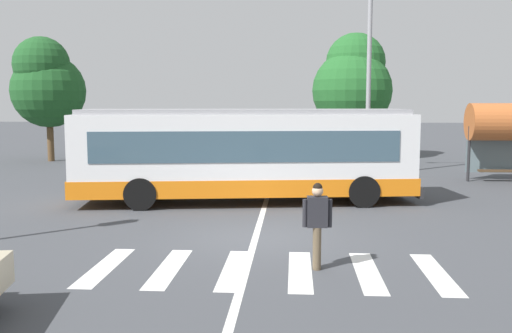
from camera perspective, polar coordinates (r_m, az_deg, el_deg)
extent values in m
plane|color=#424449|center=(13.86, 0.10, -7.21)|extent=(160.00, 160.00, 0.00)
cylinder|color=black|center=(20.33, 9.08, -1.47)|extent=(1.03, 0.44, 1.00)
cylinder|color=black|center=(18.08, 10.77, -2.49)|extent=(1.03, 0.44, 1.00)
cylinder|color=black|center=(19.94, -10.69, -1.65)|extent=(1.03, 0.44, 1.00)
cylinder|color=black|center=(17.64, -11.57, -2.73)|extent=(1.03, 0.44, 1.00)
cube|color=white|center=(18.53, -1.17, 1.35)|extent=(11.07, 4.02, 2.55)
cube|color=orange|center=(18.65, -1.16, -1.71)|extent=(11.18, 4.07, 0.55)
cube|color=#3D5666|center=(18.51, -1.17, 2.29)|extent=(9.79, 3.90, 0.96)
cube|color=#3D5666|center=(19.55, 14.89, 2.00)|extent=(0.35, 2.23, 1.63)
cube|color=black|center=(19.50, 14.96, 4.61)|extent=(0.33, 1.93, 0.28)
cube|color=#99999E|center=(18.46, -1.18, 5.54)|extent=(10.61, 3.76, 0.16)
cube|color=#28282B|center=(19.73, 15.07, -2.05)|extent=(0.47, 2.54, 0.36)
cylinder|color=brown|center=(11.40, 6.13, -8.07)|extent=(0.16, 0.16, 0.85)
cylinder|color=brown|center=(11.29, 6.16, -8.21)|extent=(0.16, 0.16, 0.85)
cube|color=#232328|center=(11.18, 6.19, -4.54)|extent=(0.41, 0.27, 0.60)
cylinder|color=#232328|center=(11.18, 4.96, -4.69)|extent=(0.10, 0.10, 0.55)
cylinder|color=#232328|center=(11.21, 7.42, -4.69)|extent=(0.10, 0.10, 0.55)
sphere|color=tan|center=(11.11, 6.22, -2.47)|extent=(0.22, 0.22, 0.22)
sphere|color=black|center=(11.10, 6.22, -2.13)|extent=(0.19, 0.19, 0.19)
cylinder|color=black|center=(32.46, -4.69, 1.22)|extent=(0.26, 0.66, 0.64)
cylinder|color=black|center=(32.11, -1.79, 1.18)|extent=(0.26, 0.66, 0.64)
cylinder|color=black|center=(29.77, -5.97, 0.73)|extent=(0.26, 0.66, 0.64)
cylinder|color=black|center=(29.38, -2.82, 0.69)|extent=(0.26, 0.66, 0.64)
cube|color=white|center=(30.89, -3.80, 1.56)|extent=(2.22, 4.65, 0.52)
cube|color=#3D5666|center=(30.77, -3.85, 2.43)|extent=(1.79, 2.30, 0.44)
cube|color=white|center=(30.75, -3.85, 2.78)|extent=(1.70, 2.11, 0.09)
cylinder|color=black|center=(31.77, 0.32, 1.13)|extent=(0.27, 0.66, 0.64)
cylinder|color=black|center=(31.52, 3.32, 1.08)|extent=(0.27, 0.66, 0.64)
cylinder|color=black|center=(29.04, -0.64, 0.62)|extent=(0.27, 0.66, 0.64)
cylinder|color=black|center=(28.76, 2.63, 0.56)|extent=(0.27, 0.66, 0.64)
cube|color=black|center=(30.23, 1.42, 1.46)|extent=(2.32, 4.68, 0.52)
cube|color=#3D5666|center=(30.10, 1.40, 2.36)|extent=(1.84, 2.33, 0.44)
cube|color=black|center=(30.09, 1.40, 2.71)|extent=(1.74, 2.14, 0.09)
cylinder|color=black|center=(31.83, 5.17, 1.11)|extent=(0.24, 0.65, 0.64)
cylinder|color=black|center=(31.82, 8.18, 1.07)|extent=(0.24, 0.65, 0.64)
cylinder|color=black|center=(29.06, 4.98, 0.60)|extent=(0.24, 0.65, 0.64)
cylinder|color=black|center=(29.04, 8.28, 0.56)|extent=(0.24, 0.65, 0.64)
cube|color=#38383D|center=(30.40, 6.66, 1.45)|extent=(2.07, 4.60, 0.52)
cube|color=#3D5666|center=(30.27, 6.67, 2.34)|extent=(1.72, 2.25, 0.44)
cube|color=#38383D|center=(30.25, 6.68, 2.69)|extent=(1.64, 2.06, 0.09)
cylinder|color=#28282B|center=(25.12, 20.62, 1.20)|extent=(0.12, 0.12, 2.30)
cylinder|color=#939399|center=(25.71, 11.28, 9.10)|extent=(0.20, 0.20, 9.03)
cylinder|color=brown|center=(33.72, -19.97, 2.63)|extent=(0.36, 0.36, 2.50)
sphere|color=#1E5123|center=(33.66, -20.15, 7.16)|extent=(4.05, 4.05, 4.05)
sphere|color=#1E5123|center=(33.46, -20.77, 9.57)|extent=(3.03, 3.03, 3.03)
cylinder|color=brown|center=(33.51, 9.56, 2.78)|extent=(0.36, 0.36, 2.35)
sphere|color=#236028|center=(33.45, 9.65, 7.54)|extent=(4.60, 4.60, 4.60)
sphere|color=#236028|center=(33.90, 9.99, 10.24)|extent=(3.45, 3.45, 3.45)
cube|color=silver|center=(11.91, -14.95, -9.71)|extent=(0.45, 2.74, 0.01)
cube|color=silver|center=(11.56, -8.75, -10.06)|extent=(0.45, 2.74, 0.01)
cube|color=silver|center=(11.36, -2.22, -10.30)|extent=(0.45, 2.74, 0.01)
cube|color=silver|center=(11.30, 4.47, -10.40)|extent=(0.45, 2.74, 0.01)
cube|color=silver|center=(11.39, 11.14, -10.37)|extent=(0.45, 2.74, 0.01)
cube|color=silver|center=(11.62, 17.62, -10.21)|extent=(0.45, 2.74, 0.01)
cube|color=silver|center=(15.81, 0.44, -5.49)|extent=(0.16, 24.00, 0.01)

